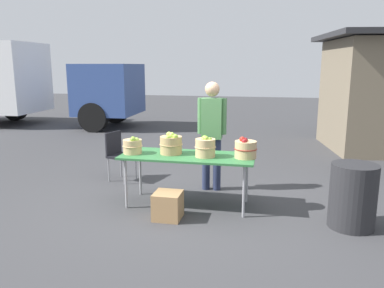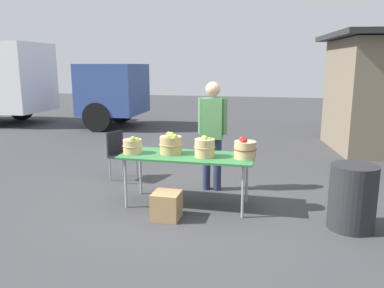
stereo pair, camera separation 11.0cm
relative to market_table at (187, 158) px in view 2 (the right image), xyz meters
name	(u,v)px [view 2 (the right image)]	position (x,y,z in m)	size (l,w,h in m)	color
ground_plane	(187,205)	(0.00, 0.00, -0.71)	(40.00, 40.00, 0.00)	#38383A
market_table	(187,158)	(0.00, 0.00, 0.00)	(1.90, 0.76, 0.75)	#2D6B38
apple_basket_green_0	(133,145)	(-0.80, -0.07, 0.16)	(0.29, 0.29, 0.26)	tan
apple_basket_green_1	(171,144)	(-0.25, 0.03, 0.18)	(0.34, 0.34, 0.32)	tan
apple_basket_green_2	(205,147)	(0.26, -0.05, 0.18)	(0.30, 0.30, 0.31)	tan
apple_basket_red_0	(245,149)	(0.82, 0.00, 0.17)	(0.32, 0.32, 0.30)	tan
vendor_adult	(212,128)	(0.22, 0.77, 0.33)	(0.46, 0.24, 1.76)	#262D4C
box_truck	(14,81)	(-7.66, 6.33, 0.78)	(7.77, 2.45, 2.75)	white
folding_chair	(120,152)	(-1.47, 0.97, -0.20)	(0.50, 0.50, 0.86)	black
trash_barrel	(352,197)	(2.18, -0.33, -0.30)	(0.57, 0.57, 0.82)	#262628
produce_crate	(167,205)	(-0.15, -0.55, -0.53)	(0.36, 0.36, 0.36)	#A87F51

